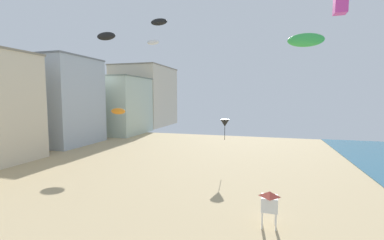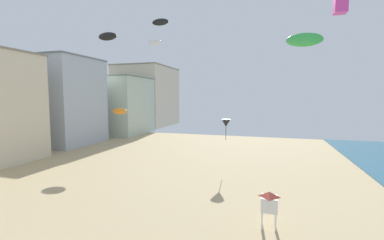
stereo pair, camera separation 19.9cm
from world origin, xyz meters
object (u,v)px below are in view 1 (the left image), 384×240
(kite_black_delta, at_px, (225,123))
(kite_white_parafoil, at_px, (153,42))
(kite_black_parafoil, at_px, (159,22))
(kite_green_parafoil, at_px, (306,40))
(kite_magenta_box, at_px, (341,4))
(lifeguard_stand, at_px, (269,201))
(kite_black_parafoil_2, at_px, (106,36))
(kite_orange_parafoil, at_px, (118,111))

(kite_black_delta, bearing_deg, kite_white_parafoil, 157.93)
(kite_black_parafoil, relative_size, kite_green_parafoil, 1.54)
(kite_white_parafoil, xyz_separation_m, kite_magenta_box, (21.88, -22.15, -3.62))
(lifeguard_stand, distance_m, kite_black_delta, 17.43)
(lifeguard_stand, relative_size, kite_black_parafoil_2, 0.97)
(kite_black_parafoil, relative_size, kite_black_delta, 0.87)
(kite_black_delta, xyz_separation_m, kite_orange_parafoil, (-15.90, -0.45, 1.38))
(lifeguard_stand, xyz_separation_m, kite_magenta_box, (3.59, -0.96, 12.50))
(kite_black_parafoil_2, height_order, kite_magenta_box, kite_black_parafoil_2)
(kite_green_parafoil, xyz_separation_m, kite_magenta_box, (2.31, 4.15, 2.73))
(lifeguard_stand, relative_size, kite_magenta_box, 2.42)
(kite_green_parafoil, distance_m, kite_orange_parafoil, 31.18)
(lifeguard_stand, bearing_deg, kite_black_parafoil, 119.64)
(kite_green_parafoil, height_order, kite_black_parafoil_2, kite_black_parafoil_2)
(kite_green_parafoil, bearing_deg, kite_orange_parafoil, 137.77)
(kite_black_delta, bearing_deg, kite_magenta_box, -61.52)
(kite_orange_parafoil, bearing_deg, kite_black_delta, 1.62)
(kite_black_delta, relative_size, kite_black_parafoil_2, 1.06)
(kite_white_parafoil, distance_m, kite_orange_parafoil, 12.75)
(kite_black_parafoil, bearing_deg, lifeguard_stand, -46.66)
(kite_black_parafoil_2, xyz_separation_m, kite_orange_parafoil, (-1.62, 4.86, -9.72))
(kite_orange_parafoil, bearing_deg, kite_white_parafoil, 59.68)
(lifeguard_stand, bearing_deg, kite_green_parafoil, -89.60)
(lifeguard_stand, distance_m, kite_green_parafoil, 11.10)
(lifeguard_stand, distance_m, kite_black_parafoil_2, 27.07)
(kite_black_delta, height_order, kite_black_parafoil_2, kite_black_parafoil_2)
(kite_black_delta, relative_size, kite_green_parafoil, 1.76)
(kite_black_parafoil, relative_size, kite_white_parafoil, 1.12)
(kite_green_parafoil, height_order, kite_magenta_box, kite_magenta_box)
(kite_green_parafoil, bearing_deg, kite_black_parafoil_2, 143.21)
(kite_black_parafoil, bearing_deg, kite_white_parafoil, 122.15)
(kite_white_parafoil, bearing_deg, kite_orange_parafoil, -120.32)
(kite_black_parafoil, distance_m, kite_orange_parafoil, 14.11)
(kite_black_parafoil, xyz_separation_m, kite_orange_parafoil, (-6.67, -0.15, -12.43))
(kite_green_parafoil, xyz_separation_m, kite_orange_parafoil, (-22.83, 20.72, -4.65))
(kite_black_delta, height_order, kite_magenta_box, kite_magenta_box)
(kite_black_parafoil, distance_m, kite_green_parafoil, 27.51)
(kite_green_parafoil, relative_size, kite_orange_parafoil, 0.67)
(kite_black_delta, height_order, kite_green_parafoil, kite_green_parafoil)
(kite_black_delta, height_order, kite_orange_parafoil, kite_orange_parafoil)
(kite_black_parafoil, xyz_separation_m, kite_magenta_box, (18.47, -16.72, -5.06))
(kite_black_parafoil_2, relative_size, kite_orange_parafoil, 1.10)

